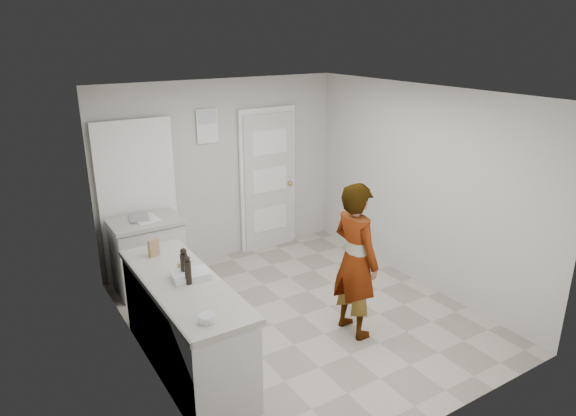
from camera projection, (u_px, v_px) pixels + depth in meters
ground at (302, 315)px, 5.87m from camera, size 4.00×4.00×0.00m
room_shell at (213, 190)px, 7.01m from camera, size 4.00×4.00×4.00m
main_counter at (186, 328)px, 4.85m from camera, size 0.64×1.96×0.93m
side_counter at (149, 258)px, 6.35m from camera, size 0.84×0.61×0.93m
person at (355, 260)px, 5.31m from camera, size 0.42×0.63×1.67m
cake_mix_box at (154, 248)px, 5.17m from camera, size 0.12×0.08×0.18m
spice_jar at (180, 266)px, 4.88m from camera, size 0.05×0.05×0.08m
oil_cruet_a at (184, 263)px, 4.73m from camera, size 0.07×0.07×0.28m
oil_cruet_b at (188, 271)px, 4.59m from camera, size 0.06×0.06×0.27m
baking_dish at (191, 275)px, 4.73m from camera, size 0.36×0.27×0.06m
egg_bowl at (207, 318)px, 4.02m from camera, size 0.14×0.14×0.05m
papers at (145, 219)px, 6.21m from camera, size 0.31×0.38×0.01m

